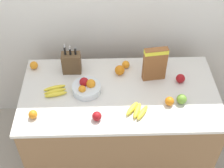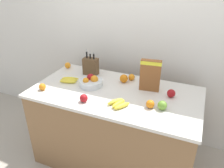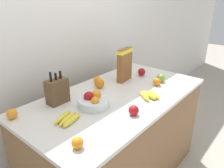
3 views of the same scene
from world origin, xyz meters
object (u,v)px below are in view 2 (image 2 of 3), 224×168
(orange_front_center, at_px, (132,77))
(orange_back_center, at_px, (124,79))
(banana_bunch_left, at_px, (119,104))
(apple_near_bananas, at_px, (162,105))
(cereal_box, at_px, (150,74))
(fruit_bowl, at_px, (91,82))
(banana_bunch_right, at_px, (69,80))
(orange_mid_left, at_px, (150,104))
(orange_mid_right, at_px, (42,87))
(knife_block, at_px, (91,66))
(apple_rear, at_px, (84,98))
(apple_rightmost, at_px, (171,93))
(orange_front_right, at_px, (68,65))

(orange_front_center, bearing_deg, orange_back_center, -125.11)
(banana_bunch_left, relative_size, apple_near_bananas, 2.51)
(banana_bunch_left, bearing_deg, apple_near_bananas, 14.40)
(cereal_box, height_order, fruit_bowl, cereal_box)
(fruit_bowl, distance_m, banana_bunch_right, 0.27)
(orange_mid_left, relative_size, orange_mid_right, 1.06)
(knife_block, xyz_separation_m, orange_mid_right, (-0.27, -0.53, -0.06))
(apple_near_bananas, relative_size, apple_rear, 1.10)
(orange_mid_left, bearing_deg, apple_rightmost, 62.28)
(orange_back_center, bearing_deg, orange_front_center, 54.89)
(apple_near_bananas, bearing_deg, orange_mid_left, -171.00)
(knife_block, relative_size, banana_bunch_left, 1.45)
(banana_bunch_left, relative_size, orange_mid_right, 2.96)
(cereal_box, bearing_deg, apple_rightmost, -21.12)
(orange_front_right, bearing_deg, banana_bunch_left, -31.74)
(apple_rightmost, relative_size, orange_front_right, 1.09)
(fruit_bowl, height_order, apple_rear, fruit_bowl)
(orange_back_center, bearing_deg, apple_rightmost, -12.66)
(orange_mid_left, relative_size, orange_front_center, 1.05)
(cereal_box, xyz_separation_m, fruit_bowl, (-0.58, -0.15, -0.13))
(orange_mid_left, bearing_deg, banana_bunch_left, -163.61)
(orange_back_center, bearing_deg, orange_mid_right, -145.24)
(orange_mid_right, bearing_deg, banana_bunch_left, 1.92)
(knife_block, height_order, orange_front_right, knife_block)
(orange_front_right, bearing_deg, cereal_box, -8.45)
(apple_rightmost, bearing_deg, orange_mid_left, -117.72)
(banana_bunch_right, bearing_deg, orange_front_center, 26.33)
(cereal_box, xyz_separation_m, orange_back_center, (-0.29, 0.06, -0.13))
(banana_bunch_right, height_order, orange_front_center, orange_front_center)
(fruit_bowl, relative_size, apple_rightmost, 3.06)
(apple_rightmost, distance_m, orange_front_center, 0.50)
(cereal_box, distance_m, fruit_bowl, 0.61)
(fruit_bowl, distance_m, orange_front_right, 0.58)
(knife_block, bearing_deg, orange_front_center, 4.20)
(banana_bunch_right, distance_m, orange_back_center, 0.60)
(apple_near_bananas, bearing_deg, orange_front_center, 133.70)
(fruit_bowl, distance_m, orange_mid_right, 0.49)
(cereal_box, relative_size, apple_rear, 4.27)
(knife_block, distance_m, orange_back_center, 0.43)
(banana_bunch_left, relative_size, apple_rightmost, 2.62)
(banana_bunch_left, bearing_deg, orange_front_center, 96.17)
(apple_rear, relative_size, orange_front_center, 1.06)
(apple_near_bananas, bearing_deg, orange_front_right, 160.03)
(apple_rear, distance_m, orange_front_center, 0.66)
(apple_rightmost, bearing_deg, fruit_bowl, -173.58)
(orange_mid_left, height_order, orange_back_center, orange_back_center)
(fruit_bowl, height_order, orange_front_right, fruit_bowl)
(apple_rightmost, distance_m, apple_rear, 0.82)
(banana_bunch_right, height_order, apple_rightmost, apple_rightmost)
(cereal_box, distance_m, orange_mid_left, 0.36)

